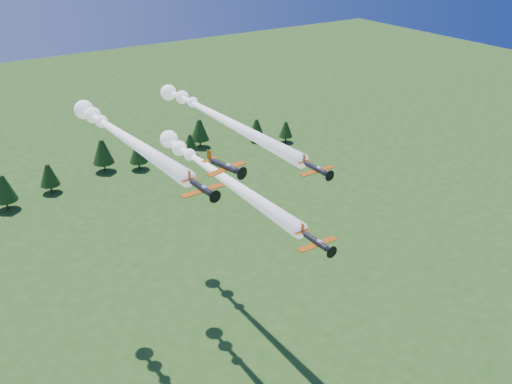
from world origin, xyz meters
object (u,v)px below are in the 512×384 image
plane_slot (225,166)px  plane_lead (213,171)px  plane_left (118,133)px  plane_right (215,115)px

plane_slot → plane_lead: bearing=57.8°
plane_lead → plane_left: 17.91m
plane_left → plane_right: plane_left is taller
plane_right → plane_lead: bearing=-121.9°
plane_right → plane_slot: bearing=-117.2°
plane_left → plane_slot: plane_left is taller
plane_left → plane_slot: size_ratio=5.87×
plane_lead → plane_right: 18.11m
plane_right → plane_slot: (-13.76, -27.33, 1.88)m
plane_lead → plane_right: bearing=58.4°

